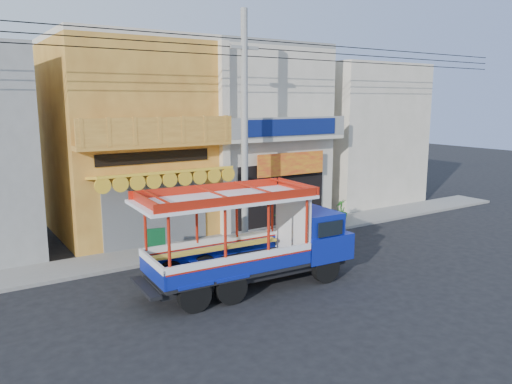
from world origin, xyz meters
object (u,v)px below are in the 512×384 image
at_px(songthaew_truck, 263,237).
at_px(green_sign, 157,244).
at_px(potted_plant_a, 284,219).
at_px(potted_plant_c, 341,211).
at_px(potted_plant_b, 299,214).
at_px(utility_pole, 248,118).

relative_size(songthaew_truck, green_sign, 6.88).
relative_size(songthaew_truck, potted_plant_a, 6.17).
xyz_separation_m(green_sign, potted_plant_c, (9.11, 0.15, 0.11)).
bearing_deg(potted_plant_a, green_sign, 137.01).
xyz_separation_m(songthaew_truck, potted_plant_a, (4.11, 4.49, -0.84)).
xyz_separation_m(potted_plant_b, potted_plant_c, (2.08, -0.49, 0.00)).
relative_size(potted_plant_a, potted_plant_c, 1.05).
bearing_deg(utility_pole, green_sign, 173.44).
bearing_deg(potted_plant_b, potted_plant_c, -167.22).
distance_m(songthaew_truck, potted_plant_a, 6.14).
distance_m(songthaew_truck, potted_plant_b, 7.25).
bearing_deg(potted_plant_c, potted_plant_a, -54.53).
bearing_deg(potted_plant_a, potted_plant_c, -45.78).
distance_m(green_sign, potted_plant_b, 7.07).
distance_m(utility_pole, songthaew_truck, 5.56).
height_order(songthaew_truck, potted_plant_c, songthaew_truck).
bearing_deg(potted_plant_b, potted_plant_a, 47.23).
bearing_deg(potted_plant_a, utility_pole, 150.64).
xyz_separation_m(utility_pole, green_sign, (-3.67, 0.42, -4.50)).
bearing_deg(songthaew_truck, potted_plant_a, 47.58).
height_order(green_sign, potted_plant_b, potted_plant_b).
bearing_deg(green_sign, potted_plant_c, 0.96).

